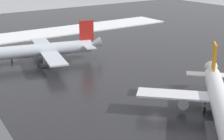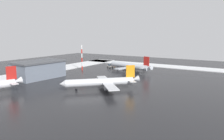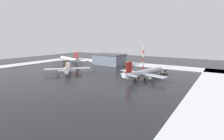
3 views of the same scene
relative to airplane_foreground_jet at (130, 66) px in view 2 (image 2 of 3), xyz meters
The scene contains 11 objects.
ground_plane 36.60m from the airplane_foreground_jet, ahead, with size 240.00×240.00×0.00m, color #232326.
snow_bank_far 56.67m from the airplane_foreground_jet, 50.61° to the right, with size 152.00×16.00×0.41m, color white.
snow_bank_left 31.86m from the airplane_foreground_jet, 168.60° to the left, with size 14.00×116.00×0.41m, color white.
airplane_foreground_jet is the anchor object (origin of this frame).
airplane_distant_tail 47.05m from the airplane_foreground_jet, 13.47° to the left, with size 25.50×25.55×9.68m.
pushback_tug 18.57m from the airplane_foreground_jet, 106.28° to the right, with size 4.04×5.10×2.50m.
ground_crew_near_tug 13.68m from the airplane_foreground_jet, 103.65° to the right, with size 0.36×0.36×1.71m.
ground_crew_mid_apron 5.72m from the airplane_foreground_jet, 52.47° to the left, with size 0.36×0.36×1.71m.
ground_crew_beside_wing 7.70m from the airplane_foreground_jet, 131.47° to the right, with size 0.36×0.36×1.71m.
antenna_mast 30.25m from the airplane_foreground_jet, 65.63° to the right, with size 0.70×0.70×15.75m.
cargo_hangar 52.64m from the airplane_foreground_jet, 35.46° to the right, with size 26.07×16.87×8.80m.
Camera 2 is at (80.71, 53.94, 22.31)m, focal length 35.00 mm.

